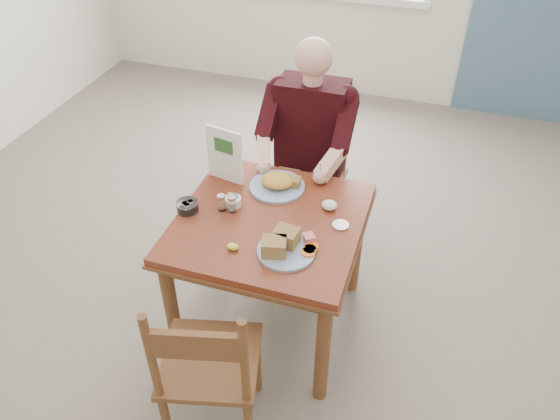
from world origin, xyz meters
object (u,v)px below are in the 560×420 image
(table, at_px, (270,236))
(chair_far, at_px, (310,176))
(near_plate, at_px, (284,245))
(far_plate, at_px, (278,183))
(diner, at_px, (308,138))
(chair_near, at_px, (208,367))

(table, height_order, chair_far, chair_far)
(near_plate, distance_m, far_plate, 0.49)
(table, bearing_deg, far_plate, 98.48)
(diner, relative_size, near_plate, 4.69)
(table, xyz_separation_m, chair_far, (0.00, 0.80, -0.16))
(table, relative_size, chair_near, 0.97)
(diner, bearing_deg, near_plate, -81.27)
(far_plate, bearing_deg, table, -81.52)
(far_plate, bearing_deg, chair_near, -89.89)
(far_plate, bearing_deg, near_plate, -68.78)
(chair_far, bearing_deg, near_plate, -82.05)
(chair_far, distance_m, chair_near, 1.52)
(diner, bearing_deg, chair_far, 90.01)
(table, relative_size, chair_far, 0.97)
(chair_far, distance_m, near_plate, 1.05)
(chair_far, relative_size, near_plate, 3.22)
(chair_near, distance_m, far_plate, 1.02)
(table, xyz_separation_m, far_plate, (-0.04, 0.26, 0.14))
(chair_far, height_order, far_plate, chair_far)
(diner, distance_m, far_plate, 0.45)
(near_plate, bearing_deg, far_plate, 111.22)
(table, distance_m, chair_far, 0.81)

